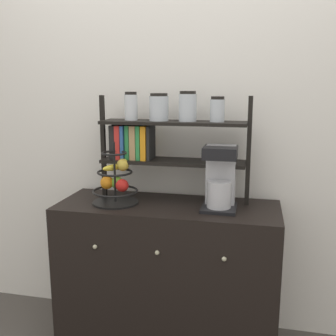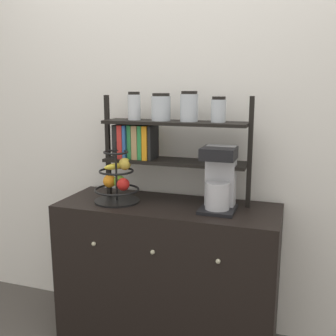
% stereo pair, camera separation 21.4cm
% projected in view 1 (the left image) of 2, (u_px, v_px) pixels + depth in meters
% --- Properties ---
extents(wall_back, '(7.00, 0.05, 2.60)m').
position_uv_depth(wall_back, '(178.00, 117.00, 2.36)').
color(wall_back, silver).
rests_on(wall_back, ground_plane).
extents(sideboard, '(1.23, 0.48, 0.83)m').
position_uv_depth(sideboard, '(168.00, 274.00, 2.27)').
color(sideboard, black).
rests_on(sideboard, ground_plane).
extents(coffee_maker, '(0.18, 0.21, 0.34)m').
position_uv_depth(coffee_maker, '(220.00, 178.00, 2.09)').
color(coffee_maker, black).
rests_on(coffee_maker, sideboard).
extents(fruit_stand, '(0.26, 0.26, 0.35)m').
position_uv_depth(fruit_stand, '(116.00, 182.00, 2.21)').
color(fruit_stand, black).
rests_on(fruit_stand, sideboard).
extents(shelf_hutch, '(0.86, 0.20, 0.62)m').
position_uv_depth(shelf_hutch, '(159.00, 132.00, 2.22)').
color(shelf_hutch, black).
rests_on(shelf_hutch, sideboard).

